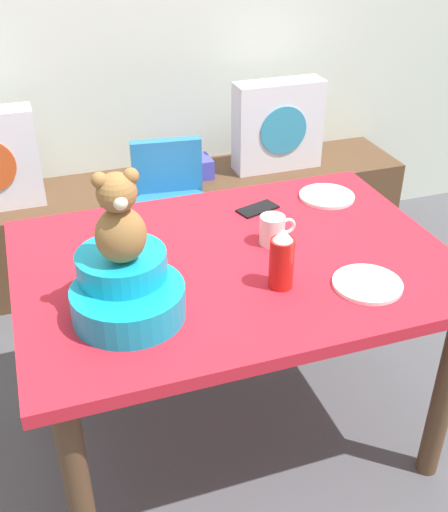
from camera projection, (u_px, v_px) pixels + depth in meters
ground_plane at (233, 429)px, 2.29m from camera, size 8.00×8.00×0.00m
window_bench at (153, 224)px, 3.16m from camera, size 2.60×0.44×0.46m
pillow_floral_right at (278, 126)px, 3.09m from camera, size 0.44×0.15×0.44m
book_stack at (191, 168)px, 3.07m from camera, size 0.20×0.14×0.10m
dining_table at (234, 285)px, 1.96m from camera, size 1.32×0.94×0.74m
highchair at (172, 210)px, 2.65m from camera, size 0.35×0.48×0.79m
infant_seat_teal at (126, 289)px, 1.64m from camera, size 0.30×0.33×0.16m
teddy_bear at (119, 220)px, 1.53m from camera, size 0.13×0.12×0.25m
ketchup_bottle at (282, 260)px, 1.73m from camera, size 0.07×0.07×0.18m
coffee_mug at (273, 230)px, 1.96m from camera, size 0.12×0.08×0.09m
dinner_plate_near at (367, 284)px, 1.78m from camera, size 0.20×0.20×0.01m
dinner_plate_far at (327, 196)px, 2.26m from camera, size 0.20×0.20×0.01m
cell_phone at (258, 209)px, 2.18m from camera, size 0.16×0.11×0.01m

